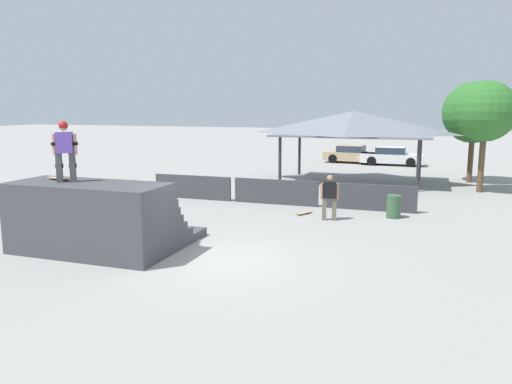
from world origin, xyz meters
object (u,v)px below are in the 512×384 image
(tree_beside_pavilion, at_px, (485,112))
(parked_car_white, at_px, (392,157))
(skateboard_on_deck, at_px, (60,178))
(trash_bin, at_px, (394,207))
(tree_far_back, at_px, (474,113))
(skateboard_on_ground, at_px, (304,213))
(skater_on_deck, at_px, (65,147))
(parked_car_tan, at_px, (352,155))
(bystander_walking, at_px, (330,195))

(tree_beside_pavilion, bearing_deg, parked_car_white, 115.49)
(skateboard_on_deck, bearing_deg, trash_bin, 50.24)
(tree_beside_pavilion, height_order, tree_far_back, tree_far_back)
(skateboard_on_ground, height_order, parked_car_white, parked_car_white)
(skater_on_deck, distance_m, parked_car_white, 25.94)
(parked_car_tan, distance_m, parked_car_white, 2.92)
(tree_far_back, relative_size, parked_car_white, 1.25)
(skateboard_on_ground, bearing_deg, tree_beside_pavilion, 163.97)
(skateboard_on_deck, xyz_separation_m, tree_far_back, (12.13, 17.72, 1.69))
(skater_on_deck, bearing_deg, tree_beside_pavilion, 21.04)
(tree_far_back, bearing_deg, skateboard_on_ground, -120.92)
(trash_bin, bearing_deg, skateboard_on_ground, -171.31)
(skater_on_deck, bearing_deg, parked_car_tan, 50.75)
(parked_car_white, bearing_deg, skateboard_on_ground, -95.48)
(skater_on_deck, height_order, bystander_walking, skater_on_deck)
(trash_bin, distance_m, parked_car_tan, 18.42)
(trash_bin, bearing_deg, bystander_walking, -152.03)
(tree_beside_pavilion, bearing_deg, tree_far_back, 94.32)
(skater_on_deck, distance_m, tree_far_back, 21.44)
(skateboard_on_deck, distance_m, trash_bin, 11.56)
(bystander_walking, xyz_separation_m, parked_car_tan, (-1.99, 19.10, -0.32))
(bystander_walking, bearing_deg, skateboard_on_deck, 30.43)
(bystander_walking, xyz_separation_m, parked_car_white, (0.87, 18.52, -0.32))
(bystander_walking, distance_m, trash_bin, 2.53)
(skateboard_on_deck, height_order, parked_car_tan, skateboard_on_deck)
(tree_beside_pavilion, relative_size, parked_car_tan, 1.27)
(bystander_walking, relative_size, parked_car_tan, 0.40)
(bystander_walking, xyz_separation_m, tree_far_back, (5.47, 11.62, 2.83))
(skateboard_on_deck, distance_m, tree_far_back, 21.55)
(skateboard_on_deck, relative_size, trash_bin, 1.01)
(tree_far_back, distance_m, parked_car_tan, 11.02)
(bystander_walking, distance_m, skateboard_on_ground, 1.54)
(skateboard_on_ground, distance_m, trash_bin, 3.34)
(skater_on_deck, relative_size, bystander_walking, 1.02)
(bystander_walking, height_order, trash_bin, bystander_walking)
(skateboard_on_ground, distance_m, tree_far_back, 13.30)
(skater_on_deck, xyz_separation_m, tree_far_back, (11.70, 17.94, 0.78))
(tree_beside_pavilion, relative_size, parked_car_white, 1.23)
(parked_car_tan, xyz_separation_m, parked_car_white, (2.86, -0.58, 0.00))
(parked_car_white, bearing_deg, trash_bin, -84.85)
(skateboard_on_deck, distance_m, parked_car_tan, 25.67)
(skater_on_deck, bearing_deg, parked_car_white, 44.27)
(skater_on_deck, relative_size, skateboard_on_ground, 2.06)
(skateboard_on_ground, bearing_deg, parked_car_white, -160.72)
(parked_car_tan, bearing_deg, trash_bin, -70.13)
(skater_on_deck, distance_m, skateboard_on_deck, 1.03)
(bystander_walking, distance_m, tree_beside_pavilion, 10.53)
(parked_car_tan, bearing_deg, tree_beside_pavilion, -47.61)
(parked_car_tan, bearing_deg, skateboard_on_ground, -80.46)
(skateboard_on_deck, bearing_deg, tree_far_back, 66.47)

